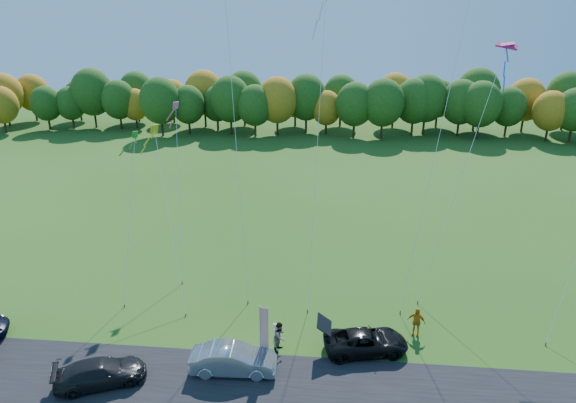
# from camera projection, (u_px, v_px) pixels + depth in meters

# --- Properties ---
(ground) EXTENTS (160.00, 160.00, 0.00)m
(ground) POSITION_uv_depth(u_px,v_px,m) (278.00, 344.00, 31.03)
(ground) COLOR #204D14
(asphalt_strip) EXTENTS (90.00, 6.00, 0.01)m
(asphalt_strip) POSITION_uv_depth(u_px,v_px,m) (269.00, 390.00, 27.30)
(asphalt_strip) COLOR black
(asphalt_strip) RESTS_ON ground
(tree_line) EXTENTS (116.00, 12.00, 10.00)m
(tree_line) POSITION_uv_depth(u_px,v_px,m) (318.00, 136.00, 82.28)
(tree_line) COLOR #1E4711
(tree_line) RESTS_ON ground
(black_suv) EXTENTS (5.29, 3.22, 1.37)m
(black_suv) POSITION_uv_depth(u_px,v_px,m) (366.00, 341.00, 30.17)
(black_suv) COLOR black
(black_suv) RESTS_ON ground
(silver_sedan) EXTENTS (4.89, 1.93, 1.58)m
(silver_sedan) POSITION_uv_depth(u_px,v_px,m) (233.00, 359.00, 28.45)
(silver_sedan) COLOR #B1B0B5
(silver_sedan) RESTS_ON ground
(dark_truck_a) EXTENTS (5.16, 3.67, 1.39)m
(dark_truck_a) POSITION_uv_depth(u_px,v_px,m) (100.00, 373.00, 27.56)
(dark_truck_a) COLOR black
(dark_truck_a) RESTS_ON ground
(person_tailgate_a) EXTENTS (0.65, 0.76, 1.76)m
(person_tailgate_a) POSITION_uv_depth(u_px,v_px,m) (276.00, 336.00, 30.36)
(person_tailgate_a) COLOR silver
(person_tailgate_a) RESTS_ON ground
(person_tailgate_b) EXTENTS (0.96, 1.09, 1.86)m
(person_tailgate_b) POSITION_uv_depth(u_px,v_px,m) (280.00, 336.00, 30.21)
(person_tailgate_b) COLOR gray
(person_tailgate_b) RESTS_ON ground
(person_east) EXTENTS (1.20, 0.81, 1.89)m
(person_east) POSITION_uv_depth(u_px,v_px,m) (416.00, 322.00, 31.63)
(person_east) COLOR #C17612
(person_east) RESTS_ON ground
(feather_flag) EXTENTS (0.49, 0.12, 3.73)m
(feather_flag) POSITION_uv_depth(u_px,v_px,m) (263.00, 329.00, 28.65)
(feather_flag) COLOR #999999
(feather_flag) RESTS_ON ground
(kite_delta_blue) EXTENTS (4.95, 10.94, 31.47)m
(kite_delta_blue) POSITION_uv_depth(u_px,v_px,m) (230.00, 67.00, 34.71)
(kite_delta_blue) COLOR #4C3F33
(kite_delta_blue) RESTS_ON ground
(kite_parafoil_orange) EXTENTS (8.35, 12.91, 34.01)m
(kite_parafoil_orange) POSITION_uv_depth(u_px,v_px,m) (460.00, 45.00, 33.70)
(kite_parafoil_orange) COLOR #4C3F33
(kite_parafoil_orange) RESTS_ON ground
(kite_delta_red) EXTENTS (2.48, 11.30, 22.18)m
(kite_delta_red) POSITION_uv_depth(u_px,v_px,m) (319.00, 117.00, 35.52)
(kite_delta_red) COLOR #4C3F33
(kite_delta_red) RESTS_ON ground
(kite_parafoil_rainbow) EXTENTS (7.43, 8.58, 17.17)m
(kite_parafoil_rainbow) POSITION_uv_depth(u_px,v_px,m) (463.00, 171.00, 35.86)
(kite_parafoil_rainbow) COLOR #4C3F33
(kite_parafoil_rainbow) RESTS_ON ground
(kite_diamond_yellow) EXTENTS (4.36, 7.96, 11.58)m
(kite_diamond_yellow) POSITION_uv_depth(u_px,v_px,m) (169.00, 217.00, 35.52)
(kite_diamond_yellow) COLOR #4C3F33
(kite_diamond_yellow) RESTS_ON ground
(kite_diamond_green) EXTENTS (0.86, 5.87, 11.22)m
(kite_diamond_green) POSITION_uv_depth(u_px,v_px,m) (130.00, 211.00, 35.57)
(kite_diamond_green) COLOR #4C3F33
(kite_diamond_green) RESTS_ON ground
(kite_diamond_pink) EXTENTS (2.04, 6.83, 12.64)m
(kite_diamond_pink) POSITION_uv_depth(u_px,v_px,m) (179.00, 191.00, 38.72)
(kite_diamond_pink) COLOR #4C3F33
(kite_diamond_pink) RESTS_ON ground
(kite_diamond_blue_low) EXTENTS (4.09, 5.09, 9.17)m
(kite_diamond_blue_low) POSITION_uv_depth(u_px,v_px,m) (575.00, 264.00, 31.37)
(kite_diamond_blue_low) COLOR #4C3F33
(kite_diamond_blue_low) RESTS_ON ground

